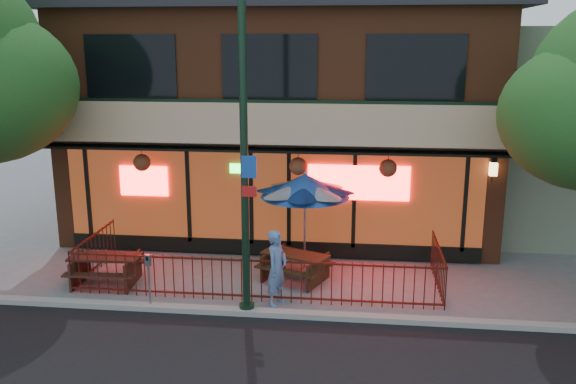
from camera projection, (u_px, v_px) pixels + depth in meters
name	position (u px, v px, depth m)	size (l,w,h in m)	color
ground	(250.00, 305.00, 13.36)	(80.00, 80.00, 0.00)	gray
curb	(246.00, 312.00, 12.86)	(80.00, 0.25, 0.12)	#999993
restaurant_building	(287.00, 90.00, 19.23)	(12.96, 9.49, 8.05)	brown
neighbor_building	(575.00, 128.00, 19.07)	(6.00, 7.00, 6.00)	slate
patio_fence	(254.00, 269.00, 13.69)	(8.44, 2.62, 1.00)	#49160F
street_light	(244.00, 168.00, 12.22)	(0.43, 0.32, 7.00)	black
picnic_table_left	(106.00, 265.00, 14.42)	(1.71, 1.34, 0.71)	#3F1F16
picnic_table_right	(295.00, 263.00, 14.64)	(1.94, 1.74, 0.68)	#382613
patio_umbrella	(305.00, 185.00, 15.05)	(2.21, 2.21, 2.53)	gray
pedestrian	(277.00, 268.00, 13.19)	(0.62, 0.41, 1.69)	#5A7FB5
parking_meter_near	(149.00, 273.00, 12.94)	(0.14, 0.13, 1.24)	gray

